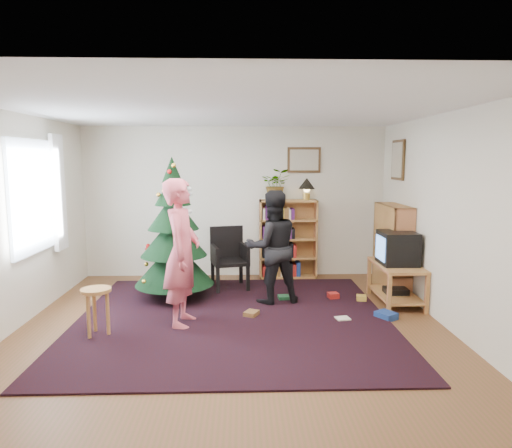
{
  "coord_description": "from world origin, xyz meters",
  "views": [
    {
      "loc": [
        0.11,
        -5.11,
        1.95
      ],
      "look_at": [
        0.3,
        0.92,
        1.1
      ],
      "focal_mm": 32.0,
      "sensor_mm": 36.0,
      "label": 1
    }
  ],
  "objects_px": {
    "tv_stand": "(396,280)",
    "person_by_chair": "(272,247)",
    "table_lamp": "(307,185)",
    "stool": "(96,299)",
    "christmas_tree": "(174,241)",
    "person_standing": "(182,253)",
    "picture_back": "(304,160)",
    "potted_plant": "(276,184)",
    "armchair": "(230,255)",
    "bookshelf_right": "(392,248)",
    "crt_tv": "(397,248)",
    "picture_right": "(398,160)",
    "bookshelf_back": "(288,238)"
  },
  "relations": [
    {
      "from": "tv_stand",
      "to": "person_by_chair",
      "type": "xyz_separation_m",
      "value": [
        -1.69,
        0.08,
        0.45
      ]
    },
    {
      "from": "table_lamp",
      "to": "tv_stand",
      "type": "bearing_deg",
      "value": -54.57
    },
    {
      "from": "stool",
      "to": "person_by_chair",
      "type": "height_order",
      "value": "person_by_chair"
    },
    {
      "from": "christmas_tree",
      "to": "person_standing",
      "type": "relative_size",
      "value": 1.15
    },
    {
      "from": "picture_back",
      "to": "potted_plant",
      "type": "distance_m",
      "value": 0.63
    },
    {
      "from": "person_standing",
      "to": "potted_plant",
      "type": "distance_m",
      "value": 2.63
    },
    {
      "from": "tv_stand",
      "to": "armchair",
      "type": "bearing_deg",
      "value": 159.27
    },
    {
      "from": "stool",
      "to": "person_standing",
      "type": "xyz_separation_m",
      "value": [
        0.91,
        0.34,
        0.45
      ]
    },
    {
      "from": "bookshelf_right",
      "to": "tv_stand",
      "type": "distance_m",
      "value": 0.66
    },
    {
      "from": "crt_tv",
      "to": "armchair",
      "type": "relative_size",
      "value": 0.54
    },
    {
      "from": "picture_back",
      "to": "tv_stand",
      "type": "bearing_deg",
      "value": -56.14
    },
    {
      "from": "crt_tv",
      "to": "potted_plant",
      "type": "bearing_deg",
      "value": 136.45
    },
    {
      "from": "picture_back",
      "to": "bookshelf_right",
      "type": "distance_m",
      "value": 2.03
    },
    {
      "from": "picture_right",
      "to": "potted_plant",
      "type": "xyz_separation_m",
      "value": [
        -1.79,
        0.59,
        -0.4
      ]
    },
    {
      "from": "bookshelf_back",
      "to": "armchair",
      "type": "height_order",
      "value": "bookshelf_back"
    },
    {
      "from": "picture_right",
      "to": "table_lamp",
      "type": "bearing_deg",
      "value": 155.48
    },
    {
      "from": "crt_tv",
      "to": "picture_right",
      "type": "bearing_deg",
      "value": 73.49
    },
    {
      "from": "christmas_tree",
      "to": "table_lamp",
      "type": "distance_m",
      "value": 2.43
    },
    {
      "from": "tv_stand",
      "to": "stool",
      "type": "height_order",
      "value": "tv_stand"
    },
    {
      "from": "stool",
      "to": "person_by_chair",
      "type": "bearing_deg",
      "value": 29.78
    },
    {
      "from": "picture_right",
      "to": "person_standing",
      "type": "distance_m",
      "value": 3.62
    },
    {
      "from": "picture_back",
      "to": "person_standing",
      "type": "bearing_deg",
      "value": -126.75
    },
    {
      "from": "picture_back",
      "to": "potted_plant",
      "type": "height_order",
      "value": "picture_back"
    },
    {
      "from": "crt_tv",
      "to": "person_standing",
      "type": "xyz_separation_m",
      "value": [
        -2.81,
        -0.73,
        0.1
      ]
    },
    {
      "from": "stool",
      "to": "crt_tv",
      "type": "bearing_deg",
      "value": 16.13
    },
    {
      "from": "person_standing",
      "to": "picture_back",
      "type": "bearing_deg",
      "value": -30.86
    },
    {
      "from": "christmas_tree",
      "to": "bookshelf_back",
      "type": "bearing_deg",
      "value": 33.84
    },
    {
      "from": "picture_right",
      "to": "person_standing",
      "type": "relative_size",
      "value": 0.34
    },
    {
      "from": "picture_back",
      "to": "crt_tv",
      "type": "distance_m",
      "value": 2.25
    },
    {
      "from": "picture_right",
      "to": "tv_stand",
      "type": "xyz_separation_m",
      "value": [
        -0.26,
        -0.87,
        -1.62
      ]
    },
    {
      "from": "picture_right",
      "to": "stool",
      "type": "height_order",
      "value": "picture_right"
    },
    {
      "from": "bookshelf_right",
      "to": "person_by_chair",
      "type": "xyz_separation_m",
      "value": [
        -1.81,
        -0.48,
        0.11
      ]
    },
    {
      "from": "bookshelf_right",
      "to": "person_standing",
      "type": "bearing_deg",
      "value": 113.85
    },
    {
      "from": "picture_right",
      "to": "bookshelf_right",
      "type": "height_order",
      "value": "picture_right"
    },
    {
      "from": "picture_back",
      "to": "bookshelf_right",
      "type": "height_order",
      "value": "picture_back"
    },
    {
      "from": "stool",
      "to": "person_standing",
      "type": "height_order",
      "value": "person_standing"
    },
    {
      "from": "picture_right",
      "to": "christmas_tree",
      "type": "relative_size",
      "value": 0.3
    },
    {
      "from": "bookshelf_back",
      "to": "tv_stand",
      "type": "relative_size",
      "value": 1.33
    },
    {
      "from": "bookshelf_right",
      "to": "tv_stand",
      "type": "relative_size",
      "value": 1.33
    },
    {
      "from": "picture_back",
      "to": "stool",
      "type": "relative_size",
      "value": 1.01
    },
    {
      "from": "christmas_tree",
      "to": "bookshelf_right",
      "type": "distance_m",
      "value": 3.19
    },
    {
      "from": "picture_right",
      "to": "armchair",
      "type": "bearing_deg",
      "value": -179.94
    },
    {
      "from": "picture_right",
      "to": "potted_plant",
      "type": "bearing_deg",
      "value": 161.79
    },
    {
      "from": "picture_back",
      "to": "table_lamp",
      "type": "relative_size",
      "value": 1.53
    },
    {
      "from": "bookshelf_right",
      "to": "table_lamp",
      "type": "distance_m",
      "value": 1.71
    },
    {
      "from": "picture_back",
      "to": "picture_right",
      "type": "height_order",
      "value": "picture_right"
    },
    {
      "from": "armchair",
      "to": "person_by_chair",
      "type": "height_order",
      "value": "person_by_chair"
    },
    {
      "from": "picture_back",
      "to": "bookshelf_right",
      "type": "bearing_deg",
      "value": -40.99
    },
    {
      "from": "picture_back",
      "to": "person_standing",
      "type": "distance_m",
      "value": 3.1
    },
    {
      "from": "person_by_chair",
      "to": "stool",
      "type": "bearing_deg",
      "value": 17.09
    }
  ]
}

